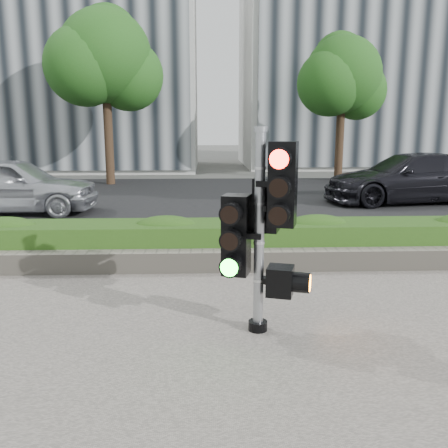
% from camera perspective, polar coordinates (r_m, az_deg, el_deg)
% --- Properties ---
extents(ground, '(120.00, 120.00, 0.00)m').
position_cam_1_polar(ground, '(6.17, 2.63, -11.03)').
color(ground, '#51514C').
rests_on(ground, ground).
extents(sidewalk, '(16.00, 11.00, 0.03)m').
position_cam_1_polar(sidewalk, '(3.98, 6.00, -24.72)').
color(sidewalk, '#9E9389').
rests_on(sidewalk, ground).
extents(road, '(60.00, 13.00, 0.02)m').
position_cam_1_polar(road, '(15.86, -0.44, 2.99)').
color(road, black).
rests_on(road, ground).
extents(curb, '(60.00, 0.25, 0.12)m').
position_cam_1_polar(curb, '(9.13, 0.95, -3.09)').
color(curb, gray).
rests_on(curb, ground).
extents(stone_wall, '(12.00, 0.32, 0.34)m').
position_cam_1_polar(stone_wall, '(7.89, 1.47, -4.39)').
color(stone_wall, gray).
rests_on(stone_wall, sidewalk).
extents(hedge, '(12.00, 1.00, 0.68)m').
position_cam_1_polar(hedge, '(8.48, 1.19, -2.08)').
color(hedge, '#558A2A').
rests_on(hedge, sidewalk).
extents(building_left, '(16.00, 9.00, 15.00)m').
position_cam_1_polar(building_left, '(30.34, -19.84, 20.63)').
color(building_left, '#B7B7B2').
rests_on(building_left, ground).
extents(building_right, '(18.00, 10.00, 12.00)m').
position_cam_1_polar(building_right, '(32.96, 19.04, 17.27)').
color(building_right, '#B7B7B2').
rests_on(building_right, ground).
extents(tree_left, '(4.61, 4.03, 7.34)m').
position_cam_1_polar(tree_left, '(20.80, -14.15, 18.61)').
color(tree_left, black).
rests_on(tree_left, ground).
extents(tree_right, '(4.10, 3.58, 6.53)m').
position_cam_1_polar(tree_right, '(22.15, 14.00, 16.69)').
color(tree_right, black).
rests_on(tree_right, ground).
extents(traffic_signal, '(0.86, 0.71, 2.35)m').
position_cam_1_polar(traffic_signal, '(5.35, 4.68, 0.31)').
color(traffic_signal, black).
rests_on(traffic_signal, sidewalk).
extents(car_silver, '(4.63, 1.88, 1.58)m').
position_cam_1_polar(car_silver, '(14.34, -24.22, 4.29)').
color(car_silver, silver).
rests_on(car_silver, road).
extents(car_dark, '(5.59, 2.83, 1.56)m').
position_cam_1_polar(car_dark, '(16.15, 21.34, 5.18)').
color(car_dark, black).
rests_on(car_dark, road).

